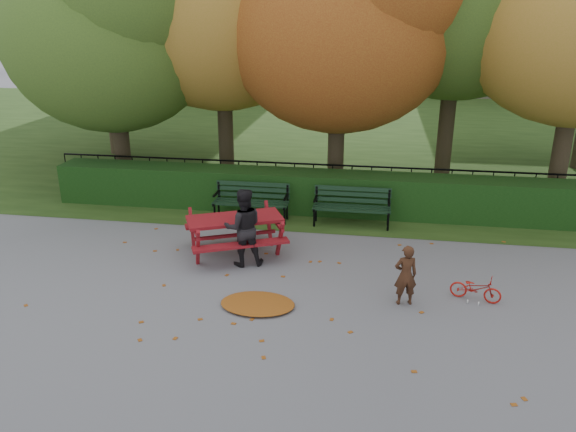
% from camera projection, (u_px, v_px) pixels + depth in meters
% --- Properties ---
extents(ground, '(90.00, 90.00, 0.00)m').
position_uv_depth(ground, '(278.00, 294.00, 10.00)').
color(ground, slate).
rests_on(ground, ground).
extents(grass_strip, '(90.00, 90.00, 0.00)m').
position_uv_depth(grass_strip, '(338.00, 134.00, 22.97)').
color(grass_strip, '#203A12').
rests_on(grass_strip, ground).
extents(hedge, '(13.00, 0.90, 1.00)m').
position_uv_depth(hedge, '(309.00, 192.00, 14.00)').
color(hedge, black).
rests_on(hedge, ground).
extents(iron_fence, '(14.00, 0.04, 1.02)m').
position_uv_depth(iron_fence, '(313.00, 181.00, 14.72)').
color(iron_fence, black).
rests_on(iron_fence, ground).
extents(tree_a, '(5.88, 5.60, 7.48)m').
position_uv_depth(tree_a, '(116.00, 20.00, 14.39)').
color(tree_a, black).
rests_on(tree_a, ground).
extents(tree_c, '(6.30, 6.00, 8.00)m').
position_uv_depth(tree_c, '(353.00, 7.00, 13.73)').
color(tree_c, black).
rests_on(tree_c, ground).
extents(bench_left, '(1.80, 0.57, 0.88)m').
position_uv_depth(bench_left, '(252.00, 198.00, 13.45)').
color(bench_left, black).
rests_on(bench_left, ground).
extents(bench_right, '(1.80, 0.57, 0.88)m').
position_uv_depth(bench_right, '(352.00, 204.00, 13.08)').
color(bench_right, black).
rests_on(bench_right, ground).
extents(picnic_table, '(2.37, 2.19, 0.92)m').
position_uv_depth(picnic_table, '(235.00, 226.00, 11.43)').
color(picnic_table, maroon).
rests_on(picnic_table, ground).
extents(leaf_pile, '(1.31, 0.93, 0.09)m').
position_uv_depth(leaf_pile, '(258.00, 304.00, 9.59)').
color(leaf_pile, brown).
rests_on(leaf_pile, ground).
extents(leaf_scatter, '(9.00, 5.70, 0.01)m').
position_uv_depth(leaf_scatter, '(280.00, 286.00, 10.28)').
color(leaf_scatter, brown).
rests_on(leaf_scatter, ground).
extents(child, '(0.44, 0.34, 1.08)m').
position_uv_depth(child, '(406.00, 275.00, 9.50)').
color(child, '#3D2113').
rests_on(child, ground).
extents(adult, '(0.91, 0.81, 1.57)m').
position_uv_depth(adult, '(243.00, 227.00, 10.92)').
color(adult, black).
rests_on(adult, ground).
extents(bicycle, '(0.91, 0.52, 0.45)m').
position_uv_depth(bicycle, '(476.00, 288.00, 9.72)').
color(bicycle, '#AF1710').
rests_on(bicycle, ground).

